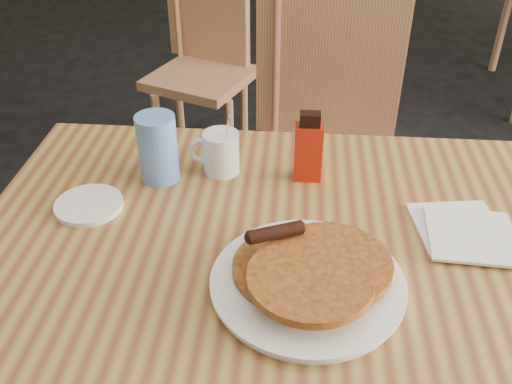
% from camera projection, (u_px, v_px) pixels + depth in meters
% --- Properties ---
extents(main_table, '(1.33, 0.97, 0.75)m').
position_uv_depth(main_table, '(295.00, 256.00, 1.08)').
color(main_table, '#A7823B').
rests_on(main_table, floor).
extents(chair_main_far, '(0.50, 0.50, 0.99)m').
position_uv_depth(chair_main_far, '(322.00, 126.00, 1.74)').
color(chair_main_far, tan).
rests_on(chair_main_far, floor).
extents(chair_wall_extra, '(0.49, 0.50, 0.87)m').
position_uv_depth(chair_wall_extra, '(204.00, 50.00, 2.48)').
color(chair_wall_extra, tan).
rests_on(chair_wall_extra, floor).
extents(pancake_plate, '(0.32, 0.32, 0.09)m').
position_uv_depth(pancake_plate, '(309.00, 277.00, 0.93)').
color(pancake_plate, white).
rests_on(pancake_plate, main_table).
extents(coffee_mug, '(0.11, 0.08, 0.15)m').
position_uv_depth(coffee_mug, '(220.00, 152.00, 1.22)').
color(coffee_mug, white).
rests_on(coffee_mug, main_table).
extents(syrup_bottle, '(0.06, 0.04, 0.15)m').
position_uv_depth(syrup_bottle, '(308.00, 149.00, 1.18)').
color(syrup_bottle, '#8D0808').
rests_on(syrup_bottle, main_table).
extents(napkin_stack, '(0.20, 0.21, 0.01)m').
position_uv_depth(napkin_stack, '(465.00, 232.00, 1.06)').
color(napkin_stack, white).
rests_on(napkin_stack, main_table).
extents(blue_tumbler, '(0.10, 0.10, 0.15)m').
position_uv_depth(blue_tumbler, '(158.00, 148.00, 1.18)').
color(blue_tumbler, '#5C87D9').
rests_on(blue_tumbler, main_table).
extents(side_saucer, '(0.14, 0.14, 0.01)m').
position_uv_depth(side_saucer, '(89.00, 205.00, 1.13)').
color(side_saucer, white).
rests_on(side_saucer, main_table).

